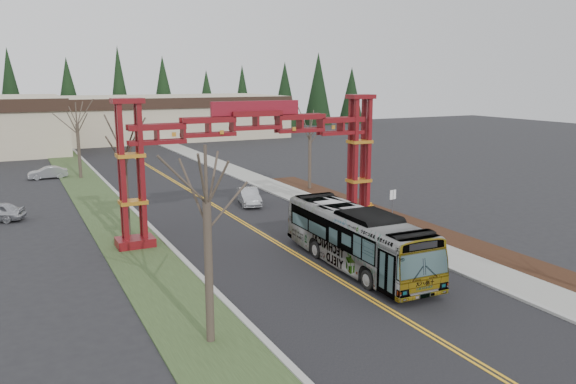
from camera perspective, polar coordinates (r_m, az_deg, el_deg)
ground at (r=23.17m, az=15.55°, el=-14.61°), size 200.00×200.00×0.00m
road at (r=43.82m, az=-6.82°, el=-1.78°), size 12.00×110.00×0.02m
lane_line_left at (r=43.78m, az=-6.97°, el=-1.77°), size 0.12×100.00×0.01m
lane_line_right at (r=43.86m, az=-6.67°, el=-1.74°), size 0.12×100.00×0.01m
curb_right at (r=46.19m, az=0.37°, el=-0.92°), size 0.30×110.00×0.15m
sidewalk_right at (r=46.85m, az=1.95°, el=-0.75°), size 2.60×110.00×0.14m
landscape_strip at (r=36.54m, az=16.99°, el=-4.83°), size 2.60×50.00×0.12m
grass_median at (r=41.88m, az=-17.17°, el=-2.80°), size 4.00×110.00×0.08m
curb_left at (r=42.19m, az=-14.70°, el=-2.51°), size 0.30×110.00×0.15m
gateway_arch at (r=36.37m, az=-3.26°, el=5.11°), size 18.20×1.60×8.90m
retail_building_east at (r=98.41m, az=-12.37°, el=7.48°), size 38.00×20.30×7.00m
conifer_treeline at (r=108.22m, az=-19.13°, el=9.04°), size 116.10×5.60×13.00m
transit_bus at (r=30.33m, az=6.97°, el=-4.68°), size 3.01×11.68×3.23m
silver_sedan at (r=45.14m, az=-4.00°, el=-0.47°), size 2.28×4.31×1.35m
parked_car_far_a at (r=61.74m, az=-23.23°, el=1.82°), size 3.75×1.34×1.23m
bare_tree_median_near at (r=20.81m, az=-8.26°, el=-1.09°), size 3.20×3.20×7.68m
bare_tree_median_mid at (r=36.17m, az=-16.39°, el=4.04°), size 3.43×3.43×7.91m
bare_tree_median_far at (r=60.14m, az=-20.65°, el=6.45°), size 3.26×3.26×7.66m
bare_tree_right_far at (r=50.63m, az=2.25°, el=5.77°), size 2.93×2.93×6.93m
street_sign at (r=39.65m, az=10.60°, el=-0.76°), size 0.55×0.13×2.41m
barrel_south at (r=41.21m, az=8.32°, el=-1.99°), size 0.53×0.53×0.98m
barrel_mid at (r=42.04m, az=8.18°, el=-1.73°), size 0.51×0.51×0.95m
barrel_north at (r=45.13m, az=6.66°, el=-0.71°), size 0.57×0.57×1.05m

